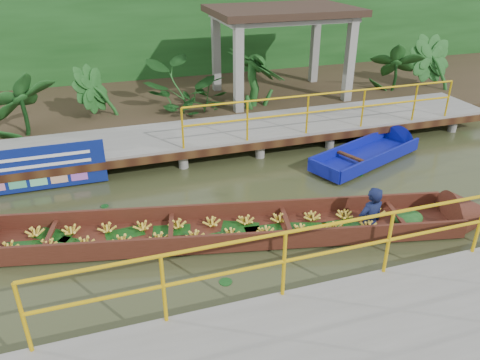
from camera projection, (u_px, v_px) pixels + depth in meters
name	position (u px, v px, depth m)	size (l,w,h in m)	color
ground	(260.00, 215.00, 9.50)	(80.00, 80.00, 0.00)	#30351A
land_strip	(183.00, 99.00, 15.76)	(30.00, 8.00, 0.45)	#322819
far_dock	(215.00, 134.00, 12.20)	(16.00, 2.06, 1.66)	slate
near_dock	(443.00, 342.00, 6.08)	(18.00, 2.40, 1.73)	slate
pavilion	(282.00, 20.00, 14.39)	(4.40, 3.00, 3.00)	slate
foliage_backdrop	(166.00, 33.00, 17.07)	(30.00, 0.80, 4.00)	#154014
vendor_boat	(242.00, 226.00, 8.76)	(10.73, 3.26, 2.02)	#3B1A10
moored_blue_boat	(386.00, 147.00, 12.25)	(3.78, 2.24, 0.88)	#0C148E
blue_banner	(28.00, 170.00, 10.12)	(3.27, 0.04, 1.02)	navy
tropical_plants	(250.00, 86.00, 13.92)	(14.11, 1.11, 1.39)	#154014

